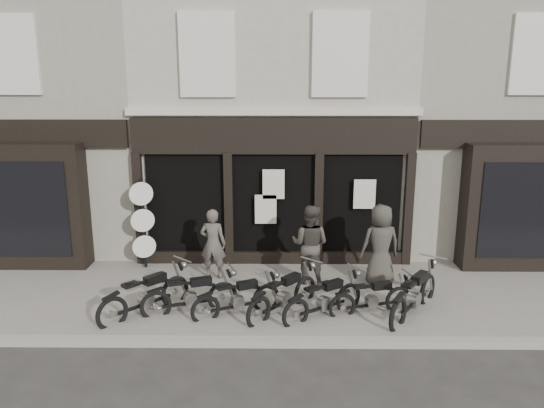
{
  "coord_description": "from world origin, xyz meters",
  "views": [
    {
      "loc": [
        0.09,
        -10.26,
        4.93
      ],
      "look_at": [
        -0.03,
        1.6,
        2.03
      ],
      "focal_mm": 35.0,
      "sensor_mm": 36.0,
      "label": 1
    }
  ],
  "objects_px": {
    "motorcycle_2": "(238,301)",
    "motorcycle_4": "(324,302)",
    "motorcycle_6": "(414,298)",
    "motorcycle_3": "(284,298)",
    "man_right": "(380,244)",
    "motorcycle_0": "(146,298)",
    "motorcycle_5": "(372,301)",
    "man_left": "(213,244)",
    "man_centre": "(310,244)",
    "advert_sign_post": "(143,227)",
    "motorcycle_1": "(191,298)"
  },
  "relations": [
    {
      "from": "motorcycle_2",
      "to": "motorcycle_4",
      "type": "relative_size",
      "value": 1.03
    },
    {
      "from": "motorcycle_4",
      "to": "motorcycle_6",
      "type": "bearing_deg",
      "value": -30.85
    },
    {
      "from": "motorcycle_3",
      "to": "motorcycle_6",
      "type": "bearing_deg",
      "value": -49.35
    },
    {
      "from": "man_right",
      "to": "motorcycle_4",
      "type": "bearing_deg",
      "value": 38.32
    },
    {
      "from": "motorcycle_0",
      "to": "motorcycle_5",
      "type": "bearing_deg",
      "value": -45.85
    },
    {
      "from": "man_left",
      "to": "man_centre",
      "type": "distance_m",
      "value": 2.33
    },
    {
      "from": "motorcycle_0",
      "to": "motorcycle_3",
      "type": "relative_size",
      "value": 1.02
    },
    {
      "from": "motorcycle_0",
      "to": "motorcycle_2",
      "type": "xyz_separation_m",
      "value": [
        1.9,
        -0.01,
        -0.05
      ]
    },
    {
      "from": "motorcycle_3",
      "to": "man_centre",
      "type": "height_order",
      "value": "man_centre"
    },
    {
      "from": "motorcycle_0",
      "to": "motorcycle_5",
      "type": "distance_m",
      "value": 4.7
    },
    {
      "from": "man_centre",
      "to": "man_right",
      "type": "xyz_separation_m",
      "value": [
        1.65,
        -0.02,
        0.01
      ]
    },
    {
      "from": "man_centre",
      "to": "man_right",
      "type": "distance_m",
      "value": 1.65
    },
    {
      "from": "motorcycle_0",
      "to": "motorcycle_2",
      "type": "bearing_deg",
      "value": -47.29
    },
    {
      "from": "motorcycle_3",
      "to": "man_left",
      "type": "relative_size",
      "value": 1.02
    },
    {
      "from": "motorcycle_4",
      "to": "motorcycle_5",
      "type": "distance_m",
      "value": 1.03
    },
    {
      "from": "man_centre",
      "to": "man_right",
      "type": "relative_size",
      "value": 0.99
    },
    {
      "from": "motorcycle_4",
      "to": "motorcycle_5",
      "type": "height_order",
      "value": "motorcycle_4"
    },
    {
      "from": "motorcycle_0",
      "to": "advert_sign_post",
      "type": "bearing_deg",
      "value": 57.22
    },
    {
      "from": "motorcycle_2",
      "to": "man_left",
      "type": "xyz_separation_m",
      "value": [
        -0.73,
        1.98,
        0.6
      ]
    },
    {
      "from": "motorcycle_4",
      "to": "man_left",
      "type": "height_order",
      "value": "man_left"
    },
    {
      "from": "advert_sign_post",
      "to": "motorcycle_0",
      "type": "bearing_deg",
      "value": -98.38
    },
    {
      "from": "motorcycle_1",
      "to": "motorcycle_2",
      "type": "height_order",
      "value": "motorcycle_1"
    },
    {
      "from": "motorcycle_3",
      "to": "man_right",
      "type": "height_order",
      "value": "man_right"
    },
    {
      "from": "motorcycle_4",
      "to": "motorcycle_6",
      "type": "relative_size",
      "value": 0.91
    },
    {
      "from": "motorcycle_4",
      "to": "man_left",
      "type": "relative_size",
      "value": 1.04
    },
    {
      "from": "motorcycle_0",
      "to": "man_left",
      "type": "height_order",
      "value": "man_left"
    },
    {
      "from": "man_centre",
      "to": "man_left",
      "type": "bearing_deg",
      "value": 14.2
    },
    {
      "from": "motorcycle_2",
      "to": "motorcycle_6",
      "type": "height_order",
      "value": "motorcycle_6"
    },
    {
      "from": "man_left",
      "to": "advert_sign_post",
      "type": "xyz_separation_m",
      "value": [
        -1.83,
        0.66,
        0.21
      ]
    },
    {
      "from": "motorcycle_3",
      "to": "motorcycle_5",
      "type": "distance_m",
      "value": 1.84
    },
    {
      "from": "motorcycle_0",
      "to": "motorcycle_4",
      "type": "height_order",
      "value": "motorcycle_0"
    },
    {
      "from": "man_left",
      "to": "advert_sign_post",
      "type": "height_order",
      "value": "advert_sign_post"
    },
    {
      "from": "motorcycle_1",
      "to": "man_centre",
      "type": "distance_m",
      "value": 3.09
    },
    {
      "from": "motorcycle_1",
      "to": "man_centre",
      "type": "height_order",
      "value": "man_centre"
    },
    {
      "from": "motorcycle_4",
      "to": "man_right",
      "type": "xyz_separation_m",
      "value": [
        1.45,
        1.74,
        0.68
      ]
    },
    {
      "from": "motorcycle_4",
      "to": "motorcycle_5",
      "type": "bearing_deg",
      "value": -25.33
    },
    {
      "from": "motorcycle_1",
      "to": "man_left",
      "type": "height_order",
      "value": "man_left"
    },
    {
      "from": "motorcycle_3",
      "to": "motorcycle_4",
      "type": "bearing_deg",
      "value": -60.36
    },
    {
      "from": "motorcycle_6",
      "to": "motorcycle_4",
      "type": "bearing_deg",
      "value": 130.12
    },
    {
      "from": "motorcycle_3",
      "to": "advert_sign_post",
      "type": "height_order",
      "value": "advert_sign_post"
    },
    {
      "from": "motorcycle_1",
      "to": "motorcycle_5",
      "type": "distance_m",
      "value": 3.78
    },
    {
      "from": "man_left",
      "to": "motorcycle_6",
      "type": "bearing_deg",
      "value": 164.99
    },
    {
      "from": "motorcycle_5",
      "to": "motorcycle_2",
      "type": "bearing_deg",
      "value": 165.28
    },
    {
      "from": "motorcycle_6",
      "to": "man_centre",
      "type": "distance_m",
      "value": 2.72
    },
    {
      "from": "advert_sign_post",
      "to": "motorcycle_5",
      "type": "bearing_deg",
      "value": -47.91
    },
    {
      "from": "motorcycle_1",
      "to": "motorcycle_4",
      "type": "xyz_separation_m",
      "value": [
        2.77,
        -0.19,
        -0.0
      ]
    },
    {
      "from": "man_left",
      "to": "man_right",
      "type": "distance_m",
      "value": 3.97
    },
    {
      "from": "motorcycle_0",
      "to": "man_right",
      "type": "relative_size",
      "value": 0.94
    },
    {
      "from": "motorcycle_4",
      "to": "man_left",
      "type": "bearing_deg",
      "value": 105.84
    },
    {
      "from": "motorcycle_1",
      "to": "motorcycle_3",
      "type": "xyz_separation_m",
      "value": [
        1.94,
        -0.01,
        0.02
      ]
    }
  ]
}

